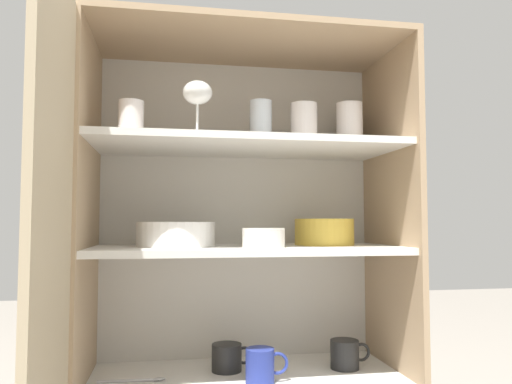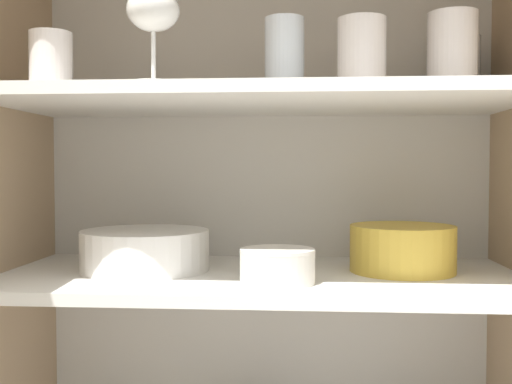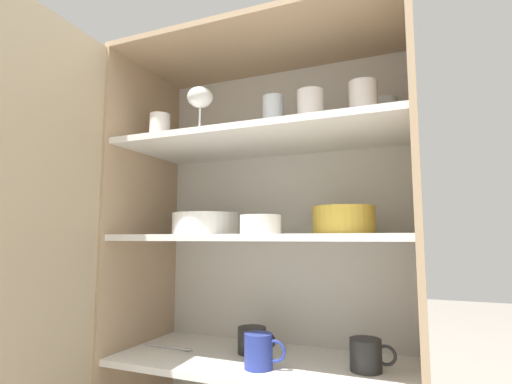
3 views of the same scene
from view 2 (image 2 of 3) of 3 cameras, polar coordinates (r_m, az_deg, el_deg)
cupboard_back_panel at (r=1.27m, az=0.99°, el=-7.89°), size 0.94×0.02×1.30m
cupboard_side_left at (r=1.19m, az=-22.63°, el=-8.75°), size 0.02×0.43×1.30m
shelf_board_middle at (r=1.06m, az=0.39°, el=-8.22°), size 0.90×0.39×0.02m
shelf_board_upper at (r=1.05m, az=0.39°, el=8.70°), size 0.90×0.39×0.02m
tumbler_glass_0 at (r=1.05m, az=-18.94°, el=11.71°), size 0.07×0.07×0.09m
tumbler_glass_1 at (r=1.23m, az=18.83°, el=10.98°), size 0.08×0.08×0.12m
tumbler_glass_2 at (r=1.03m, az=10.03°, el=12.72°), size 0.08×0.08×0.12m
tumbler_glass_3 at (r=1.05m, az=2.72°, el=12.79°), size 0.07×0.07×0.13m
tumbler_glass_4 at (r=1.08m, az=18.18°, el=12.49°), size 0.08×0.08×0.13m
wine_glass_0 at (r=0.97m, az=-9.77°, el=16.29°), size 0.08×0.08×0.15m
plate_stack_white at (r=1.10m, az=-10.50°, el=-5.45°), size 0.23×0.23×0.07m
mixing_bowl_large at (r=1.09m, az=13.76°, el=-5.08°), size 0.18×0.18×0.08m
serving_bowl_small at (r=0.96m, az=2.05°, el=-6.88°), size 0.12×0.12×0.05m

